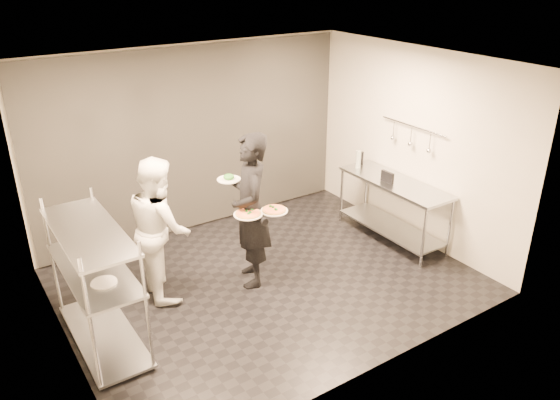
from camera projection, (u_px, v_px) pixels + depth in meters
room_shell at (221, 155)px, 7.48m from camera, size 5.00×4.00×2.80m
pass_rack at (96, 280)px, 5.76m from camera, size 0.60×1.60×1.50m
prep_counter at (393, 200)px, 8.00m from camera, size 0.60×1.80×0.92m
utensil_rail at (411, 137)px, 7.74m from camera, size 0.07×1.20×0.31m
waiter at (251, 211)px, 6.77m from camera, size 0.72×0.86×2.00m
chef at (160, 227)px, 6.59m from camera, size 0.77×0.94×1.79m
pizza_plate_near at (248, 214)px, 6.56m from camera, size 0.35×0.35×0.05m
pizza_plate_far at (274, 210)px, 6.65m from camera, size 0.33×0.33×0.05m
salad_plate at (229, 178)px, 6.82m from camera, size 0.30×0.30×0.07m
pos_monitor at (387, 177)px, 7.81m from camera, size 0.05×0.22×0.16m
bottle_green at (358, 159)px, 8.31m from camera, size 0.08×0.08×0.28m
bottle_clear at (359, 159)px, 8.45m from camera, size 0.06×0.06×0.19m
bottle_dark at (361, 158)px, 8.47m from camera, size 0.06×0.06×0.20m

